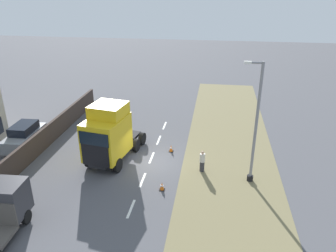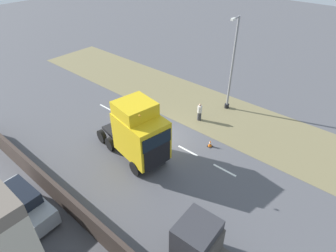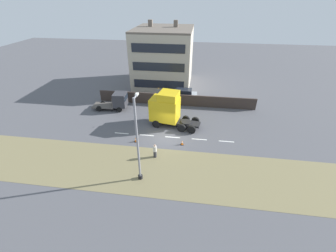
# 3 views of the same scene
# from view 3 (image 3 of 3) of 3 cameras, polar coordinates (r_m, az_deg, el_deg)

# --- Properties ---
(ground_plane) EXTENTS (120.00, 120.00, 0.00)m
(ground_plane) POSITION_cam_3_polar(r_m,az_deg,el_deg) (27.28, -0.28, -2.76)
(ground_plane) COLOR #515156
(ground_plane) RESTS_ON ground
(grass_verge) EXTENTS (7.00, 44.00, 0.01)m
(grass_verge) POSITION_cam_3_polar(r_m,az_deg,el_deg) (22.60, -2.49, -11.15)
(grass_verge) COLOR olive
(grass_verge) RESTS_ON ground
(lane_markings) EXTENTS (0.16, 14.60, 0.00)m
(lane_markings) POSITION_cam_3_polar(r_m,az_deg,el_deg) (27.20, 1.18, -2.87)
(lane_markings) COLOR white
(lane_markings) RESTS_ON ground
(boundary_wall) EXTENTS (0.25, 24.00, 1.75)m
(boundary_wall) POSITION_cam_3_polar(r_m,az_deg,el_deg) (34.69, 1.86, 6.68)
(boundary_wall) COLOR #382D28
(boundary_wall) RESTS_ON ground
(building_block) EXTENTS (11.17, 9.85, 10.99)m
(building_block) POSITION_cam_3_polar(r_m,az_deg,el_deg) (42.26, -1.09, 17.04)
(building_block) COLOR #B7AD99
(building_block) RESTS_ON ground
(lorry_cab) EXTENTS (3.52, 6.66, 4.73)m
(lorry_cab) POSITION_cam_3_polar(r_m,az_deg,el_deg) (28.70, -0.29, 4.37)
(lorry_cab) COLOR black
(lorry_cab) RESTS_ON ground
(flatbed_truck) EXTENTS (2.28, 5.21, 2.55)m
(flatbed_truck) POSITION_cam_3_polar(r_m,az_deg,el_deg) (34.02, -12.75, 6.25)
(flatbed_truck) COLOR #333338
(flatbed_truck) RESTS_ON ground
(parked_car) EXTENTS (2.06, 4.46, 1.95)m
(parked_car) POSITION_cam_3_polar(r_m,az_deg,el_deg) (36.17, 3.90, 7.82)
(parked_car) COLOR #9EA3A8
(parked_car) RESTS_ON ground
(lamp_post) EXTENTS (1.33, 0.42, 8.27)m
(lamp_post) POSITION_cam_3_polar(r_m,az_deg,el_deg) (19.56, -7.64, -5.03)
(lamp_post) COLOR black
(lamp_post) RESTS_ON ground
(pedestrian) EXTENTS (0.39, 0.39, 1.62)m
(pedestrian) POSITION_cam_3_polar(r_m,az_deg,el_deg) (23.73, -3.34, -6.36)
(pedestrian) COLOR #333338
(pedestrian) RESTS_ON ground
(traffic_cone_lead) EXTENTS (0.36, 0.36, 0.58)m
(traffic_cone_lead) POSITION_cam_3_polar(r_m,az_deg,el_deg) (26.54, -8.20, -3.46)
(traffic_cone_lead) COLOR black
(traffic_cone_lead) RESTS_ON ground
(traffic_cone_trailing) EXTENTS (0.36, 0.36, 0.58)m
(traffic_cone_trailing) POSITION_cam_3_polar(r_m,az_deg,el_deg) (25.84, 3.61, -4.23)
(traffic_cone_trailing) COLOR black
(traffic_cone_trailing) RESTS_ON ground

